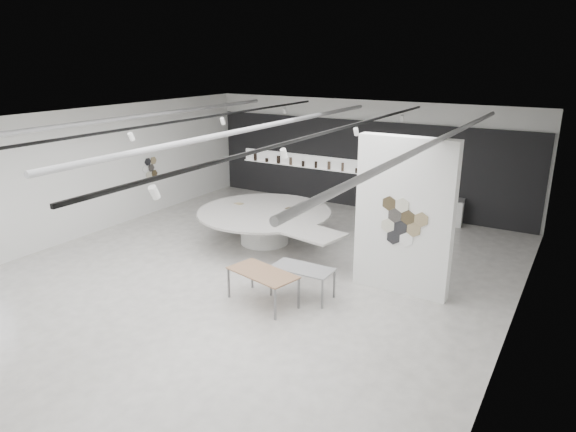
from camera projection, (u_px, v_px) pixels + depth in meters
The scene contains 7 objects.
room at pixel (247, 194), 12.34m from camera, with size 12.02×14.02×3.82m.
back_wall_display at pixel (361, 165), 18.17m from camera, with size 11.80×0.27×3.10m.
partition_column at pixel (404, 217), 11.47m from camera, with size 2.20×0.38×3.60m.
display_island at pixel (266, 222), 14.82m from camera, with size 5.21×4.52×0.99m.
sample_table_wood at pixel (263, 274), 11.19m from camera, with size 1.72×1.13×0.74m.
sample_table_stone at pixel (303, 270), 11.50m from camera, with size 1.39×0.72×0.71m.
kitchen_counter at pixel (439, 210), 16.70m from camera, with size 1.57×0.77×1.19m.
Camera 1 is at (6.90, -9.72, 5.25)m, focal length 32.00 mm.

